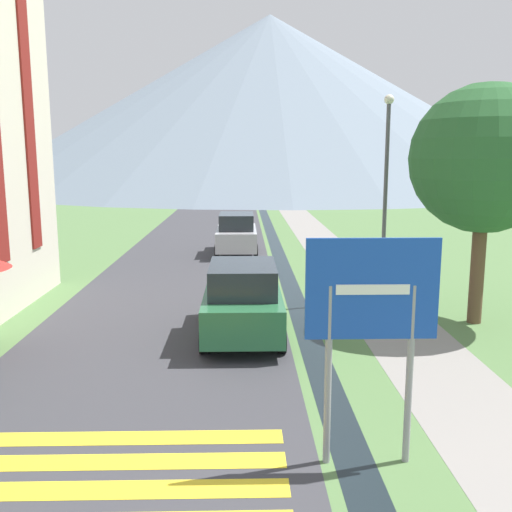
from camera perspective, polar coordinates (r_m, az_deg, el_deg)
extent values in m
plane|color=#517542|center=(23.25, -0.35, -0.74)|extent=(160.00, 160.00, 0.00)
cube|color=#38383D|center=(33.19, -4.97, 2.48)|extent=(6.40, 60.00, 0.01)
cube|color=gray|center=(33.36, 5.55, 2.51)|extent=(2.20, 60.00, 0.01)
cube|color=black|center=(33.16, 1.43, 2.51)|extent=(0.60, 60.00, 0.00)
cube|color=yellow|center=(8.41, -16.86, -21.52)|extent=(5.44, 0.44, 0.01)
cube|color=yellow|center=(9.00, -15.61, -19.24)|extent=(5.44, 0.44, 0.01)
cube|color=yellow|center=(9.59, -14.55, -17.24)|extent=(5.44, 0.44, 0.01)
cone|color=slate|center=(87.42, 1.37, 15.20)|extent=(83.07, 83.07, 24.41)
cube|color=maroon|center=(18.52, -21.95, 15.35)|extent=(0.06, 0.70, 9.44)
cylinder|color=gray|center=(8.22, 7.21, -11.82)|extent=(0.10, 0.10, 2.61)
cylinder|color=gray|center=(8.46, 15.09, -11.44)|extent=(0.10, 0.10, 2.61)
cube|color=#1947B7|center=(7.93, 11.55, -3.25)|extent=(1.83, 0.05, 1.41)
cube|color=white|center=(7.90, 11.60, -3.30)|extent=(1.01, 0.02, 0.14)
cube|color=#28663D|center=(13.88, -1.33, -5.13)|extent=(1.82, 4.00, 0.84)
cube|color=#23282D|center=(13.50, -1.35, -2.24)|extent=(1.55, 2.20, 0.68)
cylinder|color=black|center=(15.21, -4.63, -5.44)|extent=(0.18, 0.60, 0.60)
cylinder|color=black|center=(15.21, 1.97, -5.41)|extent=(0.18, 0.60, 0.60)
cylinder|color=black|center=(12.84, -5.26, -8.39)|extent=(0.18, 0.60, 0.60)
cylinder|color=black|center=(12.84, 2.61, -8.36)|extent=(0.18, 0.60, 0.60)
cube|color=#B2B2B7|center=(25.46, -1.96, 1.84)|extent=(1.74, 3.95, 0.84)
cube|color=#23282D|center=(25.17, -1.97, 3.49)|extent=(1.48, 2.17, 0.68)
cylinder|color=black|center=(26.75, -3.70, 1.32)|extent=(0.18, 0.60, 0.60)
cylinder|color=black|center=(26.73, -0.15, 1.33)|extent=(0.18, 0.60, 0.60)
cylinder|color=black|center=(24.34, -3.94, 0.44)|extent=(0.18, 0.60, 0.60)
cylinder|color=black|center=(24.32, -0.03, 0.46)|extent=(0.18, 0.60, 0.60)
cylinder|color=#515156|center=(17.17, 12.77, 4.94)|extent=(0.12, 0.12, 5.79)
sphere|color=silver|center=(17.18, 13.17, 15.00)|extent=(0.28, 0.28, 0.28)
cylinder|color=brown|center=(15.90, 21.24, -1.58)|extent=(0.36, 0.36, 2.67)
sphere|color=#285B2D|center=(15.61, 21.93, 9.02)|extent=(3.75, 3.75, 3.75)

